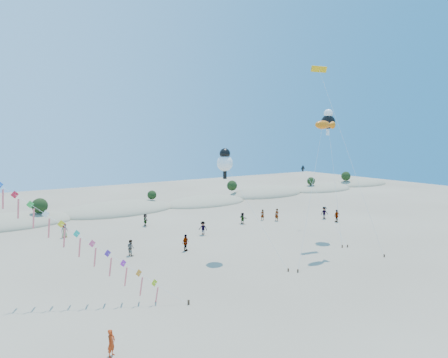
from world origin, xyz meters
TOP-DOWN VIEW (x-y plane):
  - ground at (0.00, 0.00)m, footprint 160.00×160.00m
  - dune_ridge at (1.06, 45.14)m, footprint 145.30×11.49m
  - fish_kite at (11.80, 12.08)m, footprint 8.44×4.19m
  - cartoon_kite_low at (2.02, 16.40)m, footprint 3.00×8.21m
  - cartoon_kite_high at (17.39, 16.46)m, footprint 4.05×6.10m
  - parafoil_kite at (15.28, 16.01)m, footprint 2.09×10.06m
  - dark_kite at (17.17, 18.40)m, footprint 3.56×10.33m
  - flyer_foreground at (-13.44, 4.71)m, footprint 0.68×0.66m
  - beachgoers at (7.70, 25.57)m, footprint 36.09×14.53m

SIDE VIEW (x-z plane):
  - ground at x=0.00m, z-range 0.00..0.00m
  - dune_ridge at x=1.06m, z-range -2.67..2.90m
  - flyer_foreground at x=-13.44m, z-range 0.00..1.57m
  - beachgoers at x=7.70m, z-range -0.04..1.79m
  - dark_kite at x=17.17m, z-range 1.61..10.14m
  - cartoon_kite_low at x=2.02m, z-range 4.25..15.44m
  - fish_kite at x=11.80m, z-range 6.52..20.57m
  - cartoon_kite_high at x=17.39m, z-range 6.48..22.22m
  - parafoil_kite at x=15.28m, z-range 9.44..30.09m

